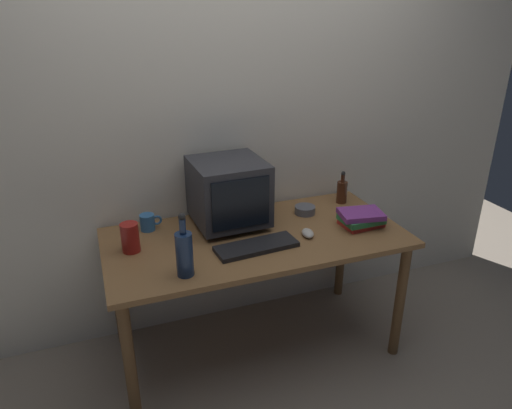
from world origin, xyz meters
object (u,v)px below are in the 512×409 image
object	(u,v)px
computer_mouse	(308,233)
cd_spindle	(305,210)
bottle_short	(342,191)
metal_canister	(130,238)
keyboard	(256,246)
bottle_tall	(184,252)
mug	(148,222)
crt_monitor	(228,192)
book_stack	(361,218)

from	to	relation	value
computer_mouse	cd_spindle	xyz separation A→B (m)	(0.11, 0.27, 0.00)
bottle_short	metal_canister	xyz separation A→B (m)	(-1.29, -0.18, -0.00)
keyboard	computer_mouse	size ratio (longest dim) A/B	4.20
bottle_short	cd_spindle	xyz separation A→B (m)	(-0.28, -0.07, -0.05)
cd_spindle	metal_canister	world-z (taller)	metal_canister
bottle_tall	mug	world-z (taller)	bottle_tall
crt_monitor	computer_mouse	bearing A→B (deg)	-39.29
keyboard	bottle_tall	bearing A→B (deg)	-167.32
metal_canister	cd_spindle	bearing A→B (deg)	6.27
mug	cd_spindle	xyz separation A→B (m)	(0.90, -0.10, -0.02)
bottle_tall	mug	xyz separation A→B (m)	(-0.09, 0.52, -0.07)
crt_monitor	bottle_short	size ratio (longest dim) A/B	1.97
computer_mouse	bottle_short	bearing A→B (deg)	51.51
crt_monitor	computer_mouse	world-z (taller)	crt_monitor
bottle_short	crt_monitor	bearing A→B (deg)	-175.64
bottle_tall	bottle_short	xyz separation A→B (m)	(1.09, 0.50, -0.04)
computer_mouse	mug	xyz separation A→B (m)	(-0.78, 0.37, 0.03)
bottle_tall	bottle_short	distance (m)	1.20
mug	bottle_tall	bearing A→B (deg)	-80.20
book_stack	metal_canister	xyz separation A→B (m)	(-1.23, 0.15, 0.03)
crt_monitor	bottle_tall	xyz separation A→B (m)	(-0.34, -0.44, -0.08)
crt_monitor	cd_spindle	bearing A→B (deg)	-1.80
book_stack	mug	xyz separation A→B (m)	(-1.11, 0.36, -0.00)
keyboard	mug	world-z (taller)	mug
crt_monitor	cd_spindle	world-z (taller)	crt_monitor
crt_monitor	bottle_short	distance (m)	0.76
cd_spindle	metal_canister	bearing A→B (deg)	-173.73
crt_monitor	mug	world-z (taller)	crt_monitor
computer_mouse	metal_canister	distance (m)	0.91
book_stack	mug	bearing A→B (deg)	162.09
keyboard	cd_spindle	distance (m)	0.51
metal_canister	computer_mouse	bearing A→B (deg)	-10.05
bottle_short	book_stack	size ratio (longest dim) A/B	0.80
bottle_short	bottle_tall	bearing A→B (deg)	-155.53
bottle_short	mug	xyz separation A→B (m)	(-1.18, 0.03, -0.03)
keyboard	metal_canister	size ratio (longest dim) A/B	2.80
book_stack	mug	size ratio (longest dim) A/B	2.13
keyboard	bottle_short	size ratio (longest dim) A/B	2.06
mug	metal_canister	world-z (taller)	metal_canister
crt_monitor	cd_spindle	distance (m)	0.49
crt_monitor	bottle_tall	size ratio (longest dim) A/B	1.30
bottle_tall	metal_canister	xyz separation A→B (m)	(-0.21, 0.31, -0.04)
crt_monitor	computer_mouse	distance (m)	0.48
keyboard	computer_mouse	world-z (taller)	computer_mouse
computer_mouse	bottle_tall	bearing A→B (deg)	-156.71
bottle_short	metal_canister	distance (m)	1.31
bottle_tall	bottle_short	world-z (taller)	bottle_tall
bottle_tall	mug	distance (m)	0.54
bottle_tall	book_stack	size ratio (longest dim) A/B	1.21
keyboard	mug	xyz separation A→B (m)	(-0.48, 0.40, 0.03)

